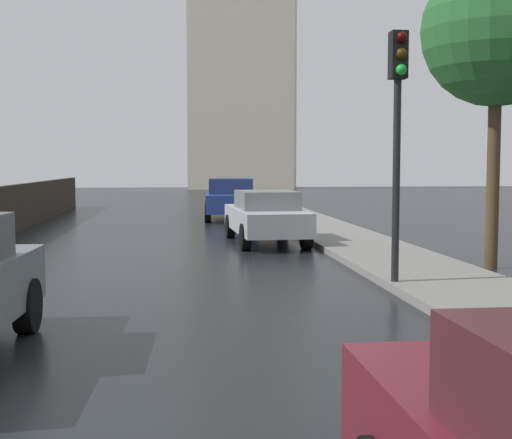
% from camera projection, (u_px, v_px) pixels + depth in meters
% --- Properties ---
extents(car_silver_near_kerb, '(1.87, 4.54, 1.37)m').
position_uv_depth(car_silver_near_kerb, '(266.00, 216.00, 18.26)').
color(car_silver_near_kerb, '#B2B5BA').
rests_on(car_silver_near_kerb, ground).
extents(car_blue_mid_road, '(2.04, 4.45, 1.53)m').
position_uv_depth(car_blue_mid_road, '(230.00, 198.00, 26.33)').
color(car_blue_mid_road, navy).
rests_on(car_blue_mid_road, ground).
extents(traffic_light, '(0.26, 0.39, 4.01)m').
position_uv_depth(traffic_light, '(398.00, 108.00, 11.27)').
color(traffic_light, black).
rests_on(traffic_light, sidewalk_strip).
extents(street_tree_near, '(2.88, 2.88, 6.04)m').
position_uv_depth(street_tree_near, '(497.00, 32.00, 13.52)').
color(street_tree_near, '#4C3823').
rests_on(street_tree_near, ground).
extents(distant_tower, '(10.56, 12.19, 29.63)m').
position_uv_depth(distant_tower, '(246.00, 51.00, 62.00)').
color(distant_tower, beige).
rests_on(distant_tower, ground).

